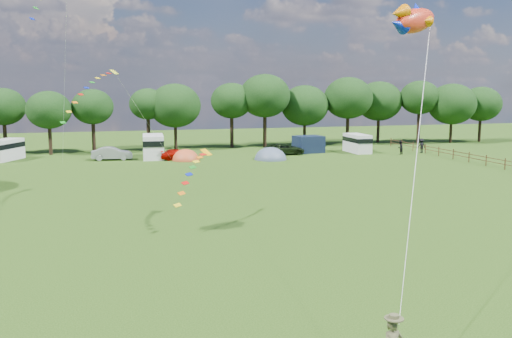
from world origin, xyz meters
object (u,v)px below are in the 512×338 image
object	(u,v)px
campervan_b	(5,149)
tent_orange	(186,160)
car_c	(177,154)
walker_b	(421,146)
tent_greyblue	(270,159)
car_d	(285,149)
walker_a	(400,148)
campervan_d	(357,143)
car_b	(112,153)
campervan_c	(153,146)
fish_kite	(412,20)

from	to	relation	value
campervan_b	tent_orange	xyz separation A→B (m)	(20.27, -5.62, -1.29)
car_c	walker_b	distance (m)	31.51
tent_greyblue	car_d	bearing A→B (deg)	52.97
campervan_b	walker_a	world-z (taller)	campervan_b
campervan_d	tent_greyblue	distance (m)	13.69
car_b	campervan_c	size ratio (longest dim) A/B	0.74
tent_greyblue	tent_orange	bearing A→B (deg)	168.59
tent_orange	walker_a	world-z (taller)	walker_a
car_c	walker_a	distance (m)	28.05
campervan_b	tent_greyblue	distance (m)	31.02
fish_kite	tent_greyblue	bearing A→B (deg)	61.45
campervan_b	campervan_d	bearing A→B (deg)	-70.02
car_d	campervan_b	world-z (taller)	campervan_b
car_c	walker_a	bearing A→B (deg)	-100.87
car_b	car_c	world-z (taller)	car_b
campervan_b	walker_a	size ratio (longest dim) A/B	3.13
tent_greyblue	walker_a	distance (m)	17.37
campervan_b	tent_orange	size ratio (longest dim) A/B	1.51
car_b	car_c	size ratio (longest dim) A/B	1.07
car_b	campervan_b	distance (m)	12.41
car_b	car_c	distance (m)	7.61
car_b	walker_a	size ratio (longest dim) A/B	2.52
walker_b	fish_kite	bearing A→B (deg)	49.84
campervan_c	walker_b	xyz separation A→B (m)	(34.06, -3.69, -0.57)
car_d	car_b	bearing A→B (deg)	92.91
car_d	campervan_d	bearing A→B (deg)	-86.95
campervan_b	car_b	bearing A→B (deg)	-79.76
car_d	walker_a	world-z (taller)	walker_a
campervan_c	tent_greyblue	world-z (taller)	campervan_c
campervan_b	campervan_c	xyz separation A→B (m)	(16.84, -2.60, 0.19)
campervan_d	car_d	bearing A→B (deg)	89.91
car_c	campervan_b	xyz separation A→B (m)	(-19.42, 4.79, 0.70)
campervan_c	tent_orange	distance (m)	4.81
fish_kite	walker_b	size ratio (longest dim) A/B	1.99
car_c	walker_b	size ratio (longest dim) A/B	2.19
tent_greyblue	fish_kite	xyz separation A→B (m)	(-3.22, -36.22, 12.02)
fish_kite	walker_a	distance (m)	43.55
tent_greyblue	car_b	bearing A→B (deg)	166.04
campervan_c	tent_greyblue	xyz separation A→B (m)	(13.20, -4.99, -1.48)
campervan_d	walker_a	world-z (taller)	campervan_d
walker_a	campervan_c	bearing A→B (deg)	-39.03
car_b	car_c	xyz separation A→B (m)	(7.42, -1.68, -0.16)
campervan_d	car_b	bearing A→B (deg)	89.82
tent_orange	walker_a	xyz separation A→B (m)	(27.11, -1.46, 0.85)
car_b	tent_orange	world-z (taller)	car_b
walker_b	campervan_c	bearing A→B (deg)	-13.65
campervan_b	campervan_c	bearing A→B (deg)	-74.01
campervan_b	campervan_c	world-z (taller)	campervan_c
car_b	tent_greyblue	bearing A→B (deg)	-99.68
fish_kite	walker_b	bearing A→B (deg)	33.85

